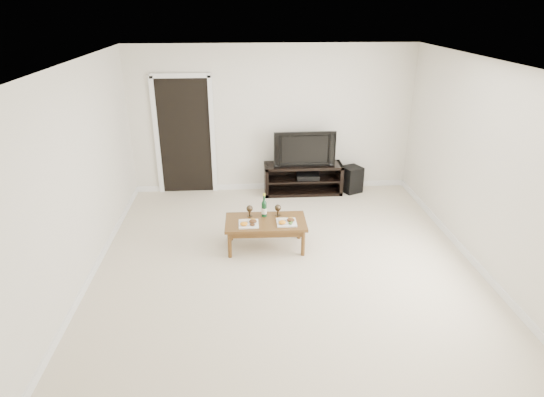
{
  "coord_description": "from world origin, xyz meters",
  "views": [
    {
      "loc": [
        -0.54,
        -5.15,
        3.22
      ],
      "look_at": [
        -0.15,
        0.65,
        0.7
      ],
      "focal_mm": 30.0,
      "sensor_mm": 36.0,
      "label": 1
    }
  ],
  "objects_px": {
    "television": "(304,148)",
    "subwoofer": "(351,179)",
    "coffee_table": "(266,234)",
    "media_console": "(303,179)"
  },
  "relations": [
    {
      "from": "subwoofer",
      "to": "coffee_table",
      "type": "distance_m",
      "value": 2.6
    },
    {
      "from": "subwoofer",
      "to": "coffee_table",
      "type": "xyz_separation_m",
      "value": [
        -1.68,
        -1.98,
        -0.03
      ]
    },
    {
      "from": "television",
      "to": "coffee_table",
      "type": "height_order",
      "value": "television"
    },
    {
      "from": "media_console",
      "to": "coffee_table",
      "type": "height_order",
      "value": "media_console"
    },
    {
      "from": "television",
      "to": "subwoofer",
      "type": "xyz_separation_m",
      "value": [
        0.9,
        0.01,
        -0.63
      ]
    },
    {
      "from": "media_console",
      "to": "television",
      "type": "bearing_deg",
      "value": 0.0
    },
    {
      "from": "media_console",
      "to": "subwoofer",
      "type": "height_order",
      "value": "media_console"
    },
    {
      "from": "television",
      "to": "coffee_table",
      "type": "bearing_deg",
      "value": -112.89
    },
    {
      "from": "subwoofer",
      "to": "coffee_table",
      "type": "bearing_deg",
      "value": -155.09
    },
    {
      "from": "television",
      "to": "subwoofer",
      "type": "relative_size",
      "value": 2.29
    }
  ]
}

